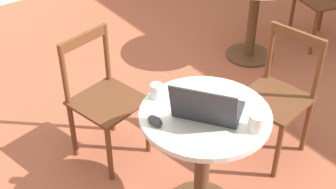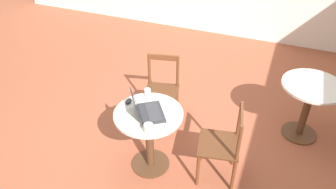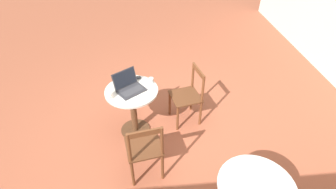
# 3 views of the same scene
# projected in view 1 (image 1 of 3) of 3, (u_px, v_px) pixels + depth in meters

# --- Properties ---
(ground_plane) EXTENTS (16.00, 16.00, 0.00)m
(ground_plane) POSITION_uv_depth(u_px,v_px,m) (174.00, 164.00, 3.21)
(ground_plane) COLOR #9E5138
(cafe_table_near) EXTENTS (0.71, 0.71, 0.75)m
(cafe_table_near) POSITION_uv_depth(u_px,v_px,m) (204.00, 142.00, 2.58)
(cafe_table_near) COLOR #51331E
(cafe_table_near) RESTS_ON ground_plane
(cafe_table_mid) EXTENTS (0.71, 0.71, 0.75)m
(cafe_table_mid) POSITION_uv_depth(u_px,v_px,m) (255.00, 3.00, 4.07)
(cafe_table_mid) COLOR #51331E
(cafe_table_mid) RESTS_ON ground_plane
(chair_near_back) EXTENTS (0.49, 0.49, 0.88)m
(chair_near_back) POSITION_uv_depth(u_px,v_px,m) (103.00, 99.00, 3.07)
(chair_near_back) COLOR brown
(chair_near_back) RESTS_ON ground_plane
(chair_near_right) EXTENTS (0.48, 0.48, 0.88)m
(chair_near_right) POSITION_uv_depth(u_px,v_px,m) (277.00, 97.00, 3.09)
(chair_near_right) COLOR brown
(chair_near_right) RESTS_ON ground_plane
(laptop) EXTENTS (0.44, 0.45, 0.24)m
(laptop) POSITION_uv_depth(u_px,v_px,m) (207.00, 108.00, 2.41)
(laptop) COLOR #2D2D33
(laptop) RESTS_ON cafe_table_near
(mouse) EXTENTS (0.06, 0.10, 0.03)m
(mouse) POSITION_uv_depth(u_px,v_px,m) (155.00, 121.00, 2.38)
(mouse) COLOR #2D2D33
(mouse) RESTS_ON cafe_table_near
(mug) EXTENTS (0.13, 0.09, 0.09)m
(mug) POSITION_uv_depth(u_px,v_px,m) (258.00, 122.00, 2.32)
(mug) COLOR silver
(mug) RESTS_ON cafe_table_near
(drinking_glass) EXTENTS (0.07, 0.07, 0.09)m
(drinking_glass) POSITION_uv_depth(u_px,v_px,m) (156.00, 91.00, 2.55)
(drinking_glass) COLOR silver
(drinking_glass) RESTS_ON cafe_table_near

